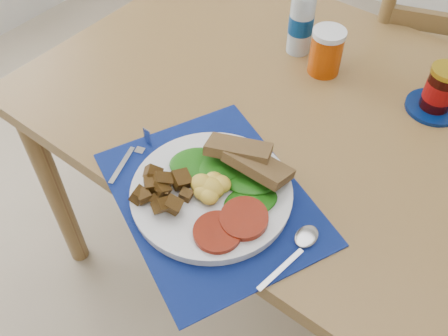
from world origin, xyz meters
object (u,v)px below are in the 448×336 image
object	(u,v)px
chair_far	(441,50)
water_bottle	(302,19)
juice_glass	(326,53)
jam_on_saucer	(439,92)
breakfast_plate	(207,190)

from	to	relation	value
chair_far	water_bottle	xyz separation A→B (m)	(-0.26, -0.45, 0.24)
juice_glass	jam_on_saucer	size ratio (longest dim) A/B	0.86
breakfast_plate	jam_on_saucer	xyz separation A→B (m)	(0.25, 0.52, 0.03)
breakfast_plate	juice_glass	world-z (taller)	juice_glass
breakfast_plate	juice_glass	size ratio (longest dim) A/B	2.85
chair_far	water_bottle	distance (m)	0.57
breakfast_plate	jam_on_saucer	bearing A→B (deg)	50.42
water_bottle	chair_far	bearing A→B (deg)	60.25
chair_far	jam_on_saucer	distance (m)	0.51
chair_far	water_bottle	world-z (taller)	chair_far
chair_far	jam_on_saucer	world-z (taller)	chair_far
water_bottle	jam_on_saucer	distance (m)	0.37
chair_far	breakfast_plate	bearing A→B (deg)	62.18
juice_glass	water_bottle	bearing A→B (deg)	160.10
juice_glass	jam_on_saucer	distance (m)	0.28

